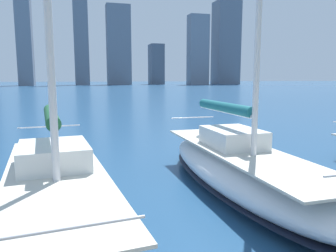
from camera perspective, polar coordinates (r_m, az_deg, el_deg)
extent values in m
cube|color=slate|center=(180.76, 10.06, 13.97)|extent=(12.40, 10.60, 42.62)
cube|color=slate|center=(166.01, 5.24, 13.01)|extent=(9.67, 6.34, 33.68)
cube|color=slate|center=(174.09, -2.06, 10.66)|extent=(6.81, 9.08, 20.57)
cube|color=slate|center=(166.18, -8.60, 13.72)|extent=(11.44, 6.55, 38.15)
cube|color=slate|center=(165.73, -14.98, 16.34)|extent=(6.64, 6.94, 54.14)
cube|color=slate|center=(158.76, -23.82, 15.63)|extent=(6.14, 8.22, 50.55)
ellipsoid|color=white|center=(10.18, 12.51, -7.72)|extent=(2.50, 9.18, 1.21)
ellipsoid|color=black|center=(10.27, 12.45, -9.51)|extent=(2.51, 9.23, 0.10)
cube|color=beige|center=(10.02, 12.62, -4.22)|extent=(2.05, 8.08, 0.06)
cube|color=silver|center=(10.44, 11.22, -1.97)|extent=(1.48, 2.02, 0.55)
cylinder|color=silver|center=(10.94, 9.68, 2.64)|extent=(0.14, 3.85, 0.12)
cylinder|color=#19606B|center=(10.93, 9.70, 3.27)|extent=(0.33, 3.55, 0.32)
cylinder|color=silver|center=(13.64, 4.32, 1.49)|extent=(1.84, 0.05, 0.04)
ellipsoid|color=white|center=(8.20, -18.80, -12.01)|extent=(3.47, 9.19, 1.20)
ellipsoid|color=black|center=(8.32, -18.69, -14.14)|extent=(3.49, 9.23, 0.10)
cube|color=beige|center=(8.01, -19.02, -7.77)|extent=(2.90, 8.07, 0.06)
cube|color=silver|center=(8.45, -19.27, -4.80)|extent=(1.78, 2.11, 0.55)
cylinder|color=silver|center=(8.99, -19.67, 0.96)|extent=(0.46, 3.77, 0.12)
cylinder|color=#1E5633|center=(8.97, -19.70, 1.72)|extent=(0.63, 3.49, 0.32)
cylinder|color=silver|center=(3.94, -16.80, -16.69)|extent=(1.73, 0.20, 0.04)
cylinder|color=silver|center=(11.86, -19.95, -0.09)|extent=(2.00, 0.22, 0.04)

